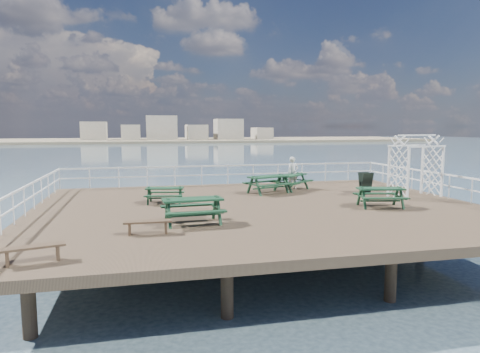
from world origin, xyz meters
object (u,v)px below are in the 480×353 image
at_px(picnic_table_e, 380,193).
at_px(flat_bench_far, 33,250).
at_px(picnic_table_a, 165,192).
at_px(picnic_table_c, 292,179).
at_px(picnic_table_d, 193,205).
at_px(flat_bench_near, 148,224).
at_px(picnic_table_b, 268,181).
at_px(trellis_arbor, 416,169).
at_px(person, 293,173).

height_order(picnic_table_e, flat_bench_far, picnic_table_e).
xyz_separation_m(picnic_table_a, picnic_table_e, (8.41, -2.81, 0.08)).
distance_m(picnic_table_c, flat_bench_far, 14.03).
relative_size(picnic_table_d, flat_bench_near, 1.45).
distance_m(picnic_table_b, picnic_table_d, 7.15).
xyz_separation_m(picnic_table_b, flat_bench_near, (-5.82, -6.83, -0.31)).
bearing_deg(picnic_table_d, picnic_table_a, 96.29).
bearing_deg(picnic_table_b, picnic_table_c, 8.17).
relative_size(picnic_table_c, flat_bench_far, 1.60).
bearing_deg(picnic_table_e, picnic_table_d, -160.12).
bearing_deg(picnic_table_c, picnic_table_a, 163.63).
xyz_separation_m(picnic_table_c, flat_bench_near, (-7.32, -7.63, -0.27)).
xyz_separation_m(picnic_table_e, trellis_arbor, (2.96, 1.98, 0.71)).
relative_size(picnic_table_d, trellis_arbor, 0.73).
bearing_deg(picnic_table_c, flat_bench_far, -172.58).
bearing_deg(picnic_table_d, picnic_table_b, 48.97).
bearing_deg(picnic_table_a, picnic_table_b, 28.13).
relative_size(picnic_table_c, flat_bench_near, 1.66).
distance_m(picnic_table_a, picnic_table_b, 5.31).
bearing_deg(picnic_table_a, picnic_table_d, -70.02).
height_order(picnic_table_a, picnic_table_e, picnic_table_e).
relative_size(flat_bench_near, trellis_arbor, 0.50).
bearing_deg(person, flat_bench_far, -144.85).
distance_m(picnic_table_a, flat_bench_far, 8.15).
bearing_deg(flat_bench_far, picnic_table_c, 30.12).
bearing_deg(flat_bench_near, picnic_table_c, 47.19).
bearing_deg(person, picnic_table_b, -154.33).
bearing_deg(picnic_table_c, picnic_table_b, 171.30).
height_order(picnic_table_c, person, person).
xyz_separation_m(flat_bench_near, trellis_arbor, (12.16, 4.34, 0.97)).
height_order(picnic_table_b, picnic_table_c, picnic_table_b).
bearing_deg(picnic_table_b, picnic_table_d, -147.42).
distance_m(picnic_table_b, picnic_table_c, 1.70).
distance_m(picnic_table_c, picnic_table_e, 5.60).
height_order(picnic_table_e, trellis_arbor, trellis_arbor).
distance_m(picnic_table_b, picnic_table_e, 5.60).
distance_m(picnic_table_d, picnic_table_e, 7.80).
xyz_separation_m(picnic_table_e, flat_bench_far, (-11.90, -4.55, -0.26)).
xyz_separation_m(flat_bench_near, flat_bench_far, (-2.71, -2.19, 0.00)).
bearing_deg(picnic_table_e, person, 117.16).
bearing_deg(picnic_table_b, picnic_table_a, 178.05).
height_order(picnic_table_d, flat_bench_far, picnic_table_d).
xyz_separation_m(picnic_table_c, flat_bench_far, (-10.02, -9.82, -0.27)).
distance_m(picnic_table_a, trellis_arbor, 11.43).
height_order(picnic_table_d, flat_bench_near, picnic_table_d).
xyz_separation_m(picnic_table_c, picnic_table_e, (1.88, -5.27, -0.01)).
relative_size(picnic_table_b, flat_bench_near, 1.68).
bearing_deg(picnic_table_e, flat_bench_near, -154.70).
xyz_separation_m(picnic_table_b, picnic_table_c, (1.49, 0.80, -0.04)).
bearing_deg(trellis_arbor, picnic_table_b, 146.79).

